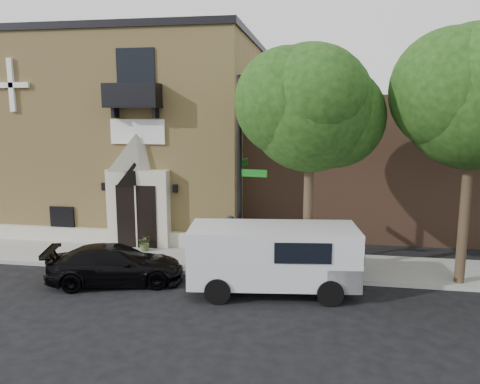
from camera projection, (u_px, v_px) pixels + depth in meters
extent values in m
plane|color=black|center=(138.00, 272.00, 16.85)|extent=(120.00, 120.00, 0.00)
cube|color=gray|center=(177.00, 259.00, 18.13)|extent=(42.00, 3.00, 0.15)
cube|color=tan|center=(138.00, 135.00, 24.35)|extent=(12.00, 10.00, 9.00)
cube|color=black|center=(135.00, 42.00, 23.55)|extent=(12.20, 10.20, 0.30)
cube|color=beige|center=(97.00, 236.00, 20.06)|extent=(12.00, 0.30, 0.60)
cube|color=beige|center=(139.00, 208.00, 19.39)|extent=(2.60, 0.55, 3.20)
pyramid|color=beige|center=(137.00, 152.00, 18.99)|extent=(2.60, 0.55, 1.50)
cube|color=black|center=(136.00, 217.00, 19.16)|extent=(1.70, 0.06, 2.60)
cube|color=beige|center=(136.00, 217.00, 19.12)|extent=(0.06, 0.04, 2.60)
cube|color=white|center=(138.00, 132.00, 19.03)|extent=(2.30, 0.10, 1.00)
cube|color=black|center=(133.00, 107.00, 18.48)|extent=(2.20, 0.90, 0.10)
cube|color=black|center=(128.00, 95.00, 17.99)|extent=(2.20, 0.06, 0.90)
cube|color=black|center=(108.00, 95.00, 18.58)|extent=(0.06, 0.90, 0.90)
cube|color=black|center=(158.00, 95.00, 18.24)|extent=(0.06, 0.90, 0.90)
cube|color=black|center=(136.00, 76.00, 18.69)|extent=(1.60, 0.08, 2.20)
cube|color=white|center=(11.00, 85.00, 19.59)|extent=(0.22, 0.14, 2.20)
cube|color=white|center=(11.00, 85.00, 19.59)|extent=(1.60, 0.14, 0.22)
cube|color=black|center=(62.00, 218.00, 20.28)|extent=(1.10, 0.10, 1.00)
cube|color=#D45F12|center=(63.00, 218.00, 20.30)|extent=(0.85, 0.06, 0.75)
cube|color=black|center=(104.00, 186.00, 19.62)|extent=(0.18, 0.18, 0.32)
cube|color=black|center=(175.00, 189.00, 19.11)|extent=(0.18, 0.18, 0.32)
cube|color=brown|center=(435.00, 163.00, 23.08)|extent=(18.00, 8.00, 6.40)
cylinder|color=#38281C|center=(308.00, 214.00, 15.92)|extent=(0.32, 0.32, 4.20)
sphere|color=#16350E|center=(311.00, 108.00, 15.31)|extent=(4.20, 4.20, 4.20)
sphere|color=#16350E|center=(335.00, 117.00, 15.52)|extent=(3.36, 3.36, 3.36)
sphere|color=#16350E|center=(289.00, 102.00, 15.20)|extent=(3.57, 3.57, 3.57)
sphere|color=#16350E|center=(317.00, 95.00, 14.53)|extent=(3.15, 3.15, 3.15)
cylinder|color=#38281C|center=(464.00, 217.00, 15.08)|extent=(0.32, 0.32, 4.42)
sphere|color=#16350E|center=(474.00, 97.00, 14.43)|extent=(4.50, 4.50, 4.50)
sphere|color=#16350E|center=(453.00, 90.00, 14.32)|extent=(3.82, 3.82, 3.83)
imported|color=black|center=(116.00, 264.00, 15.67)|extent=(4.81, 2.96, 1.30)
cube|color=silver|center=(273.00, 254.00, 14.79)|extent=(5.46, 2.72, 1.78)
cube|color=silver|center=(339.00, 271.00, 14.78)|extent=(1.30, 2.21, 0.73)
cube|color=black|center=(354.00, 246.00, 14.62)|extent=(0.53, 1.81, 0.73)
cube|color=black|center=(303.00, 253.00, 13.64)|extent=(1.67, 0.24, 0.63)
cylinder|color=black|center=(218.00, 291.00, 14.03)|extent=(0.82, 0.36, 0.80)
cylinder|color=black|center=(223.00, 269.00, 15.99)|extent=(0.82, 0.36, 0.80)
cylinder|color=black|center=(330.00, 293.00, 13.88)|extent=(0.82, 0.36, 0.80)
cylinder|color=black|center=(322.00, 270.00, 15.84)|extent=(0.82, 0.36, 0.80)
cylinder|color=black|center=(239.00, 176.00, 16.06)|extent=(0.18, 0.18, 6.76)
cube|color=#126317|center=(253.00, 173.00, 15.89)|extent=(0.95, 0.17, 0.25)
cube|color=#126317|center=(243.00, 163.00, 16.47)|extent=(0.17, 0.95, 0.25)
cylinder|color=maroon|center=(336.00, 274.00, 16.09)|extent=(0.37, 0.37, 0.08)
cylinder|color=maroon|center=(336.00, 265.00, 16.04)|extent=(0.26, 0.26, 0.56)
sphere|color=maroon|center=(337.00, 256.00, 15.99)|extent=(0.26, 0.26, 0.26)
cylinder|color=maroon|center=(336.00, 264.00, 16.03)|extent=(0.46, 0.12, 0.12)
cube|color=#0F3716|center=(323.00, 257.00, 16.40)|extent=(1.81, 1.14, 1.05)
cube|color=black|center=(323.00, 241.00, 16.30)|extent=(1.86, 1.19, 0.11)
imported|color=#4A612E|center=(145.00, 243.00, 18.84)|extent=(0.66, 0.59, 0.67)
imported|color=black|center=(230.00, 239.00, 17.26)|extent=(0.77, 0.65, 1.81)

